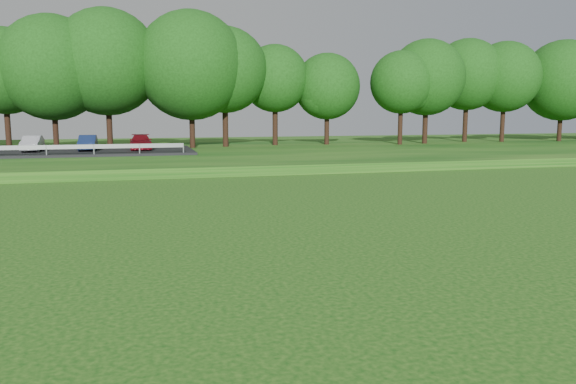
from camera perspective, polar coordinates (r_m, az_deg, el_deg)
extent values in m
cube|color=#0C420E|center=(50.19, 3.94, 4.17)|extent=(130.00, 30.00, 0.60)
cube|color=gray|center=(37.31, 10.97, 2.22)|extent=(130.00, 1.60, 0.04)
cube|color=black|center=(47.04, -24.50, 3.66)|extent=(24.00, 9.00, 0.18)
imported|color=#A1A3A9|center=(47.00, -24.55, 4.50)|extent=(1.27, 3.64, 1.20)
imported|color=navy|center=(46.52, -19.67, 4.73)|extent=(1.27, 3.64, 1.20)
imported|color=maroon|center=(46.38, -14.73, 4.93)|extent=(1.68, 4.14, 1.20)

